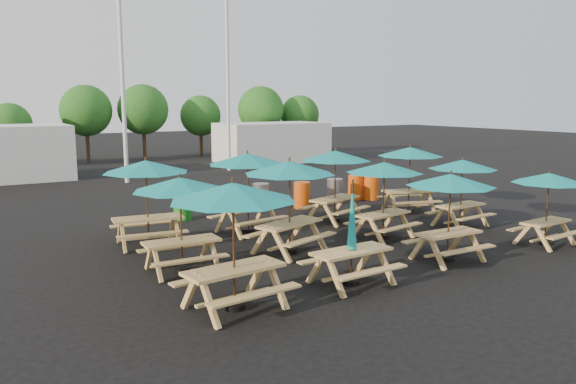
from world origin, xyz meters
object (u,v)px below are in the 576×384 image
picnic_unit_6 (450,184)px  waste_bin_2 (302,195)px  picnic_unit_1 (180,189)px  waste_bin_3 (335,191)px  picnic_unit_0 (233,198)px  picnic_unit_3 (352,242)px  picnic_unit_7 (384,171)px  waste_bin_4 (356,187)px  picnic_unit_9 (549,182)px  picnic_unit_11 (410,155)px  waste_bin_1 (261,197)px  picnic_unit_10 (462,168)px  picnic_unit_2 (146,171)px  waste_bin_5 (371,188)px  picnic_unit_4 (290,172)px  picnic_unit_5 (248,163)px  picnic_unit_8 (335,159)px  waste_bin_0 (183,205)px

picnic_unit_6 → waste_bin_2: (0.57, 7.94, -1.47)m
picnic_unit_1 → waste_bin_3: size_ratio=2.29×
picnic_unit_0 → picnic_unit_3: (2.87, 0.06, -1.24)m
picnic_unit_7 → waste_bin_4: size_ratio=2.63×
picnic_unit_9 → waste_bin_4: bearing=85.3°
waste_bin_4 → picnic_unit_3: bearing=-127.7°
picnic_unit_9 → picnic_unit_3: bearing=175.1°
picnic_unit_1 → waste_bin_2: size_ratio=2.29×
picnic_unit_11 → waste_bin_1: 5.68m
picnic_unit_1 → picnic_unit_10: picnic_unit_1 is taller
picnic_unit_2 → waste_bin_5: bearing=21.3°
picnic_unit_7 → waste_bin_1: size_ratio=2.63×
picnic_unit_3 → picnic_unit_11: bearing=35.8°
picnic_unit_4 → picnic_unit_7: 3.21m
picnic_unit_5 → picnic_unit_9: size_ratio=1.30×
waste_bin_3 → waste_bin_5: (1.88, 0.06, 0.00)m
picnic_unit_5 → picnic_unit_8: 3.24m
waste_bin_4 → picnic_unit_2: bearing=-162.0°
picnic_unit_1 → waste_bin_5: bearing=29.7°
picnic_unit_3 → picnic_unit_5: size_ratio=0.82×
picnic_unit_0 → picnic_unit_6: (6.10, 0.32, -0.24)m
picnic_unit_5 → picnic_unit_6: size_ratio=1.27×
picnic_unit_5 → picnic_unit_11: 6.54m
picnic_unit_2 → picnic_unit_9: picnic_unit_2 is taller
picnic_unit_5 → picnic_unit_10: 6.85m
picnic_unit_11 → waste_bin_1: (-4.53, 3.02, -1.60)m
picnic_unit_2 → waste_bin_0: bearing=60.8°
picnic_unit_1 → picnic_unit_5: size_ratio=0.80×
waste_bin_0 → waste_bin_4: bearing=1.8°
picnic_unit_3 → waste_bin_0: 8.57m
waste_bin_4 → waste_bin_5: size_ratio=1.00×
picnic_unit_10 → waste_bin_4: size_ratio=2.32×
picnic_unit_9 → waste_bin_5: picnic_unit_9 is taller
picnic_unit_0 → waste_bin_0: size_ratio=2.77×
picnic_unit_0 → waste_bin_3: size_ratio=2.77×
picnic_unit_11 → waste_bin_3: 3.42m
picnic_unit_0 → picnic_unit_4: bearing=37.6°
waste_bin_5 → picnic_unit_3: bearing=-131.0°
picnic_unit_8 → picnic_unit_10: picnic_unit_8 is taller
picnic_unit_7 → waste_bin_5: bearing=43.1°
waste_bin_1 → waste_bin_0: bearing=-177.6°
picnic_unit_3 → waste_bin_2: picnic_unit_3 is taller
picnic_unit_7 → picnic_unit_11: size_ratio=0.90×
picnic_unit_6 → waste_bin_0: picnic_unit_6 is taller
picnic_unit_8 → picnic_unit_6: bearing=-111.8°
picnic_unit_3 → picnic_unit_9: 6.87m
picnic_unit_4 → picnic_unit_8: bearing=18.9°
picnic_unit_4 → picnic_unit_6: (3.06, -2.71, -0.21)m
picnic_unit_0 → picnic_unit_2: size_ratio=1.05×
picnic_unit_2 → picnic_unit_4: size_ratio=0.84×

